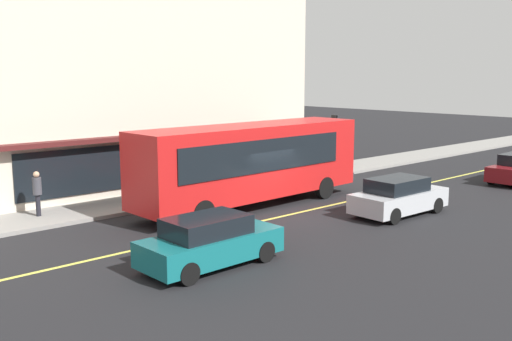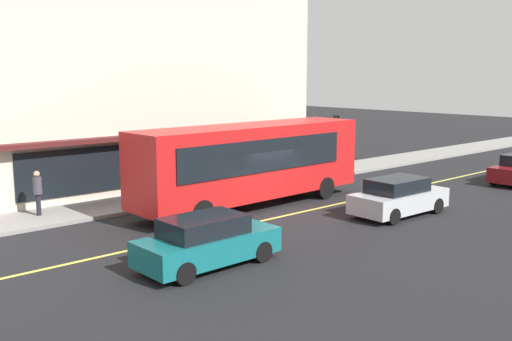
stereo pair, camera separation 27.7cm
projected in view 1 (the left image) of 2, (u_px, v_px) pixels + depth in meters
The scene contains 11 objects.
ground at pixel (288, 215), 23.04m from camera, with size 120.00×120.00×0.00m, color black.
sidewalk at pixel (202, 192), 27.24m from camera, with size 80.00×2.85×0.15m, color gray.
lane_centre_stripe at pixel (288, 215), 23.04m from camera, with size 36.00×0.16×0.01m, color #D8D14C.
storefront_building at pixel (102, 82), 29.37m from camera, with size 20.82×9.38×10.38m.
bus at pixel (251, 160), 24.29m from camera, with size 11.20×2.86×3.50m.
traffic_light at pixel (335, 130), 32.15m from camera, with size 0.30×0.52×3.20m.
car_silver at pixel (399, 197), 23.00m from camera, with size 4.36×1.98×1.52m.
car_teal at pixel (210, 242), 16.79m from camera, with size 4.33×1.92×1.52m.
pedestrian_by_curb at pixel (326, 156), 31.71m from camera, with size 0.34×0.34×1.65m.
pedestrian_near_storefront at pixel (37, 189), 22.12m from camera, with size 0.34×0.34×1.76m.
pedestrian_waiting at pixel (275, 159), 30.83m from camera, with size 0.34×0.34×1.56m.
Camera 1 is at (-15.91, -15.86, 5.57)m, focal length 40.26 mm.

